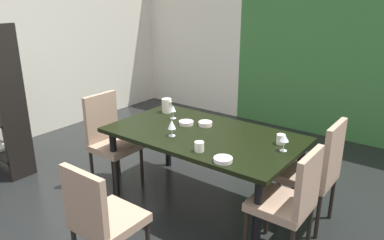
{
  "coord_description": "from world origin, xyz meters",
  "views": [
    {
      "loc": [
        2.18,
        -2.28,
        2.06
      ],
      "look_at": [
        0.1,
        0.49,
        0.85
      ],
      "focal_mm": 35.0,
      "sensor_mm": 36.0,
      "label": 1
    }
  ],
  "objects_px": {
    "chair_left_near": "(110,137)",
    "wine_glass_right": "(173,109)",
    "chair_right_near": "(291,199)",
    "wine_glass_front": "(284,138)",
    "cup_left": "(281,139)",
    "pitcher_west": "(167,105)",
    "serving_bowl_east": "(186,123)",
    "chair_head_near": "(101,217)",
    "wine_glass_rear": "(172,125)",
    "dining_table": "(203,140)",
    "serving_bowl_south": "(223,160)",
    "chair_right_far": "(318,169)",
    "cup_near_shelf": "(199,147)",
    "serving_bowl_near_window": "(205,124)"
  },
  "relations": [
    {
      "from": "chair_right_far",
      "to": "wine_glass_rear",
      "type": "relative_size",
      "value": 6.41
    },
    {
      "from": "chair_head_near",
      "to": "cup_near_shelf",
      "type": "bearing_deg",
      "value": 79.4
    },
    {
      "from": "serving_bowl_east",
      "to": "chair_right_far",
      "type": "bearing_deg",
      "value": 8.86
    },
    {
      "from": "chair_right_far",
      "to": "wine_glass_front",
      "type": "bearing_deg",
      "value": 133.46
    },
    {
      "from": "serving_bowl_east",
      "to": "pitcher_west",
      "type": "height_order",
      "value": "pitcher_west"
    },
    {
      "from": "wine_glass_rear",
      "to": "wine_glass_right",
      "type": "height_order",
      "value": "wine_glass_rear"
    },
    {
      "from": "wine_glass_right",
      "to": "serving_bowl_east",
      "type": "bearing_deg",
      "value": -16.12
    },
    {
      "from": "chair_left_near",
      "to": "serving_bowl_east",
      "type": "distance_m",
      "value": 0.87
    },
    {
      "from": "chair_right_near",
      "to": "chair_left_near",
      "type": "bearing_deg",
      "value": 90.0
    },
    {
      "from": "cup_near_shelf",
      "to": "pitcher_west",
      "type": "xyz_separation_m",
      "value": [
        -0.92,
        0.65,
        0.04
      ]
    },
    {
      "from": "chair_right_far",
      "to": "cup_near_shelf",
      "type": "distance_m",
      "value": 1.08
    },
    {
      "from": "chair_head_near",
      "to": "dining_table",
      "type": "bearing_deg",
      "value": 91.86
    },
    {
      "from": "serving_bowl_south",
      "to": "cup_left",
      "type": "relative_size",
      "value": 1.72
    },
    {
      "from": "chair_right_near",
      "to": "pitcher_west",
      "type": "xyz_separation_m",
      "value": [
        -1.73,
        0.57,
        0.3
      ]
    },
    {
      "from": "wine_glass_right",
      "to": "serving_bowl_near_window",
      "type": "relative_size",
      "value": 1.05
    },
    {
      "from": "wine_glass_front",
      "to": "wine_glass_right",
      "type": "relative_size",
      "value": 1.04
    },
    {
      "from": "chair_head_near",
      "to": "pitcher_west",
      "type": "xyz_separation_m",
      "value": [
        -0.74,
        1.6,
        0.3
      ]
    },
    {
      "from": "wine_glass_front",
      "to": "cup_near_shelf",
      "type": "xyz_separation_m",
      "value": [
        -0.57,
        -0.44,
        -0.07
      ]
    },
    {
      "from": "wine_glass_rear",
      "to": "cup_left",
      "type": "bearing_deg",
      "value": 25.85
    },
    {
      "from": "cup_near_shelf",
      "to": "chair_right_far",
      "type": "bearing_deg",
      "value": 39.4
    },
    {
      "from": "serving_bowl_east",
      "to": "cup_left",
      "type": "height_order",
      "value": "cup_left"
    },
    {
      "from": "chair_left_near",
      "to": "wine_glass_right",
      "type": "xyz_separation_m",
      "value": [
        0.52,
        0.44,
        0.3
      ]
    },
    {
      "from": "wine_glass_right",
      "to": "serving_bowl_near_window",
      "type": "distance_m",
      "value": 0.42
    },
    {
      "from": "serving_bowl_east",
      "to": "serving_bowl_south",
      "type": "height_order",
      "value": "serving_bowl_east"
    },
    {
      "from": "chair_left_near",
      "to": "chair_head_near",
      "type": "distance_m",
      "value": 1.49
    },
    {
      "from": "serving_bowl_east",
      "to": "chair_head_near",
      "type": "bearing_deg",
      "value": -77.16
    },
    {
      "from": "chair_right_far",
      "to": "serving_bowl_south",
      "type": "height_order",
      "value": "chair_right_far"
    },
    {
      "from": "wine_glass_rear",
      "to": "cup_left",
      "type": "height_order",
      "value": "wine_glass_rear"
    },
    {
      "from": "chair_right_far",
      "to": "serving_bowl_south",
      "type": "relative_size",
      "value": 6.6
    },
    {
      "from": "wine_glass_rear",
      "to": "cup_left",
      "type": "relative_size",
      "value": 1.77
    },
    {
      "from": "wine_glass_right",
      "to": "cup_near_shelf",
      "type": "distance_m",
      "value": 0.9
    },
    {
      "from": "dining_table",
      "to": "pitcher_west",
      "type": "relative_size",
      "value": 11.57
    },
    {
      "from": "serving_bowl_east",
      "to": "cup_left",
      "type": "relative_size",
      "value": 1.66
    },
    {
      "from": "wine_glass_front",
      "to": "wine_glass_right",
      "type": "height_order",
      "value": "wine_glass_front"
    },
    {
      "from": "wine_glass_front",
      "to": "cup_left",
      "type": "relative_size",
      "value": 1.72
    },
    {
      "from": "dining_table",
      "to": "chair_left_near",
      "type": "xyz_separation_m",
      "value": [
        -1.03,
        -0.29,
        -0.12
      ]
    },
    {
      "from": "serving_bowl_south",
      "to": "cup_left",
      "type": "bearing_deg",
      "value": 70.83
    },
    {
      "from": "wine_glass_front",
      "to": "serving_bowl_east",
      "type": "xyz_separation_m",
      "value": [
        -1.07,
        0.02,
        -0.1
      ]
    },
    {
      "from": "chair_right_near",
      "to": "serving_bowl_south",
      "type": "xyz_separation_m",
      "value": [
        -0.53,
        -0.14,
        0.23
      ]
    },
    {
      "from": "serving_bowl_south",
      "to": "pitcher_west",
      "type": "height_order",
      "value": "pitcher_west"
    },
    {
      "from": "chair_head_near",
      "to": "serving_bowl_south",
      "type": "relative_size",
      "value": 6.15
    },
    {
      "from": "dining_table",
      "to": "serving_bowl_east",
      "type": "height_order",
      "value": "serving_bowl_east"
    },
    {
      "from": "chair_right_far",
      "to": "chair_right_near",
      "type": "relative_size",
      "value": 1.06
    },
    {
      "from": "chair_left_near",
      "to": "chair_right_near",
      "type": "relative_size",
      "value": 1.07
    },
    {
      "from": "serving_bowl_near_window",
      "to": "pitcher_west",
      "type": "relative_size",
      "value": 0.88
    },
    {
      "from": "dining_table",
      "to": "serving_bowl_south",
      "type": "bearing_deg",
      "value": -40.94
    },
    {
      "from": "chair_left_near",
      "to": "pitcher_west",
      "type": "height_order",
      "value": "chair_left_near"
    },
    {
      "from": "serving_bowl_near_window",
      "to": "serving_bowl_south",
      "type": "xyz_separation_m",
      "value": [
        0.59,
        -0.6,
        -0.0
      ]
    },
    {
      "from": "wine_glass_front",
      "to": "cup_left",
      "type": "distance_m",
      "value": 0.17
    },
    {
      "from": "wine_glass_right",
      "to": "serving_bowl_near_window",
      "type": "height_order",
      "value": "wine_glass_right"
    }
  ]
}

